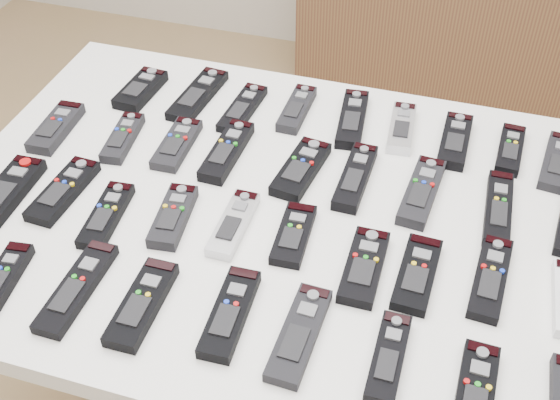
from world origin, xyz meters
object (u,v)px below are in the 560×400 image
(remote_1, at_px, (198,95))
(remote_13, at_px, (301,169))
(remote_34, at_px, (475,395))
(remote_14, at_px, (355,177))
(remote_2, at_px, (243,109))
(remote_19, at_px, (63,191))
(remote_21, at_px, (173,216))
(remote_24, at_px, (364,267))
(remote_18, at_px, (9,190))
(remote_16, at_px, (498,209))
(remote_22, at_px, (233,224))
(sideboard, at_px, (478,21))
(remote_20, at_px, (106,215))
(remote_12, at_px, (227,151))
(remote_15, at_px, (422,192))
(remote_32, at_px, (299,334))
(remote_9, at_px, (56,127))
(table, at_px, (280,230))
(remote_8, at_px, (560,163))
(remote_30, at_px, (142,304))
(remote_6, at_px, (455,141))
(remote_33, at_px, (388,358))
(remote_4, at_px, (352,119))
(remote_7, at_px, (510,150))
(remote_28, at_px, (4,278))
(remote_10, at_px, (123,138))
(remote_26, at_px, (490,278))
(remote_23, at_px, (294,234))
(remote_25, at_px, (417,274))
(remote_3, at_px, (297,109))
(remote_11, at_px, (177,144))
(remote_0, at_px, (141,90))
(remote_29, at_px, (77,287))

(remote_1, bearing_deg, remote_13, -26.95)
(remote_34, bearing_deg, remote_14, 124.61)
(remote_2, distance_m, remote_19, 0.42)
(remote_21, relative_size, remote_24, 0.93)
(remote_18, height_order, remote_19, remote_18)
(remote_16, distance_m, remote_22, 0.48)
(sideboard, distance_m, remote_20, 1.95)
(remote_12, relative_size, remote_24, 1.12)
(remote_15, relative_size, remote_32, 1.01)
(remote_9, bearing_deg, table, -12.44)
(sideboard, relative_size, remote_8, 7.89)
(remote_12, distance_m, remote_30, 0.40)
(remote_1, xyz_separation_m, remote_6, (0.56, -0.00, 0.00))
(remote_16, distance_m, remote_33, 0.40)
(remote_22, bearing_deg, remote_18, -174.62)
(remote_4, relative_size, remote_19, 1.07)
(sideboard, bearing_deg, table, -100.09)
(remote_19, bearing_deg, remote_33, -13.22)
(remote_24, height_order, remote_32, remote_24)
(remote_7, height_order, remote_28, same)
(remote_10, xyz_separation_m, remote_26, (0.75, -0.17, -0.00))
(remote_2, xyz_separation_m, remote_23, (0.21, -0.33, 0.00))
(remote_25, height_order, remote_30, remote_30)
(remote_32, bearing_deg, remote_10, 144.60)
(remote_3, xyz_separation_m, remote_21, (-0.12, -0.39, 0.00))
(remote_11, xyz_separation_m, remote_18, (-0.24, -0.22, 0.00))
(table, distance_m, remote_0, 0.49)
(remote_7, height_order, remote_34, same)
(remote_8, xyz_separation_m, remote_30, (-0.63, -0.56, 0.00))
(remote_19, distance_m, remote_32, 0.54)
(sideboard, relative_size, remote_15, 7.38)
(remote_32, bearing_deg, remote_14, 91.76)
(remote_9, height_order, remote_25, remote_9)
(remote_9, xyz_separation_m, remote_32, (0.62, -0.36, -0.00))
(remote_19, bearing_deg, remote_3, 51.00)
(remote_6, xyz_separation_m, remote_33, (-0.03, -0.56, 0.00))
(remote_15, bearing_deg, remote_16, 3.29)
(remote_4, distance_m, remote_7, 0.32)
(remote_29, distance_m, remote_34, 0.64)
(remote_24, bearing_deg, remote_11, 152.91)
(remote_10, distance_m, remote_25, 0.66)
(remote_25, bearing_deg, remote_9, 169.03)
(remote_3, distance_m, remote_9, 0.50)
(remote_14, relative_size, remote_24, 1.13)
(remote_0, distance_m, remote_1, 0.13)
(remote_7, distance_m, remote_14, 0.33)
(remote_11, xyz_separation_m, remote_22, (0.19, -0.18, 0.00))
(remote_16, distance_m, remote_18, 0.90)
(remote_14, relative_size, remote_25, 1.14)
(remote_7, bearing_deg, sideboard, 97.00)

